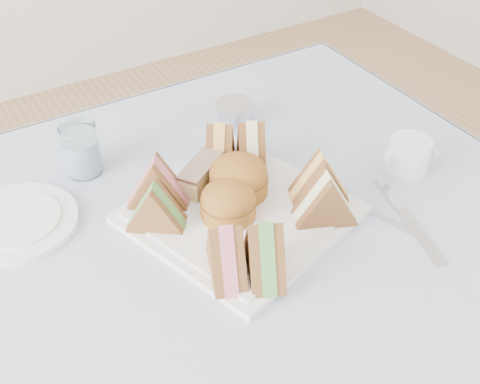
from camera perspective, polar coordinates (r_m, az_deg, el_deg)
tablecloth at (r=0.89m, az=1.36°, el=-5.92°), size 1.02×1.02×0.01m
serving_plate at (r=0.94m, az=-0.00°, el=-2.09°), size 0.37×0.37×0.01m
sandwich_fl_a at (r=0.81m, az=-1.35°, el=-5.45°), size 0.08×0.11×0.09m
sandwich_fl_b at (r=0.81m, az=2.37°, el=-5.22°), size 0.08×0.11×0.09m
sandwich_fr_a at (r=0.94m, az=7.61°, el=1.48°), size 0.10×0.08×0.08m
sandwich_fr_b at (r=0.90m, az=8.15°, el=-0.50°), size 0.11×0.08×0.09m
sandwich_bl_a at (r=0.89m, az=-8.04°, el=-1.28°), size 0.10×0.09×0.08m
sandwich_bl_b at (r=0.93m, az=-7.90°, el=1.00°), size 0.11×0.09×0.09m
sandwich_br_a at (r=1.01m, az=1.08°, el=4.74°), size 0.08×0.10×0.08m
sandwich_br_b at (r=1.01m, az=-1.91°, el=4.61°), size 0.09×0.10×0.08m
scone_left at (r=0.90m, az=-1.13°, el=-0.94°), size 0.11×0.11×0.06m
scone_right at (r=0.95m, az=-0.16°, el=1.41°), size 0.13×0.13×0.06m
pastry_slice at (r=0.97m, az=-3.74°, el=1.64°), size 0.10×0.08×0.04m
side_plate at (r=0.98m, az=-20.34°, el=-2.71°), size 0.23×0.23×0.01m
water_glass at (r=1.04m, az=-14.83°, el=3.91°), size 0.06×0.06×0.09m
tea_strainer at (r=1.14m, az=-0.51°, el=7.33°), size 0.09×0.09×0.04m
knife at (r=0.97m, az=15.67°, el=-2.56°), size 0.07×0.20×0.00m
fork at (r=0.97m, az=13.04°, el=-2.14°), size 0.05×0.17×0.00m
creamer_jug at (r=1.05m, az=15.69°, el=3.31°), size 0.08×0.08×0.06m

